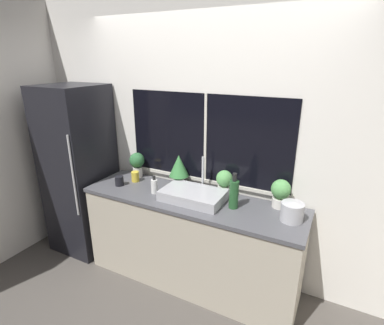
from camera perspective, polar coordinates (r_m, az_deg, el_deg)
name	(u,v)px	position (r m, az deg, el deg)	size (l,w,h in m)	color
ground_plane	(177,297)	(3.06, -2.92, -24.21)	(14.00, 14.00, 0.00)	#4C4742
wall_back	(207,141)	(2.88, 2.90, 4.03)	(8.00, 0.09, 2.70)	silver
wall_left	(111,112)	(4.68, -15.14, 9.35)	(0.06, 7.00, 2.70)	silver
counter	(190,240)	(2.97, -0.29, -14.62)	(2.07, 0.58, 0.90)	#B2A893
refrigerator	(79,171)	(3.54, -20.65, -1.45)	(0.61, 0.64, 1.85)	black
sink	(193,195)	(2.70, 0.22, -6.19)	(0.56, 0.40, 0.35)	#ADADB2
potted_plant_far_left	(137,163)	(3.23, -10.42, -0.03)	(0.16, 0.16, 0.27)	silver
potted_plant_center_left	(179,167)	(2.94, -2.51, -0.94)	(0.19, 0.19, 0.32)	silver
potted_plant_center_right	(224,182)	(2.77, 6.17, -3.67)	(0.15, 0.15, 0.24)	silver
potted_plant_far_right	(281,192)	(2.65, 16.53, -5.43)	(0.17, 0.17, 0.25)	silver
soap_bottle	(154,186)	(2.84, -7.18, -4.44)	(0.06, 0.06, 0.17)	white
bottle_tall	(234,194)	(2.56, 7.97, -5.88)	(0.08, 0.08, 0.32)	#235128
mug_black	(119,181)	(3.08, -13.67, -3.41)	(0.09, 0.09, 0.10)	black
mug_yellow	(135,177)	(3.15, -10.76, -2.64)	(0.08, 0.08, 0.10)	gold
kettle	(292,211)	(2.49, 18.53, -8.79)	(0.18, 0.18, 0.17)	#B2B2B7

